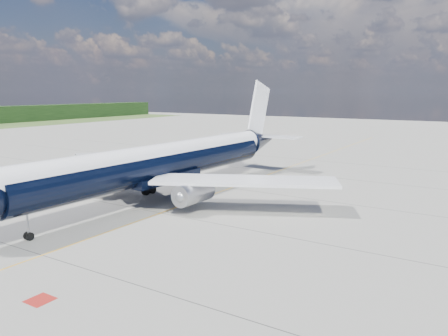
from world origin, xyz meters
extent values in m
plane|color=gray|center=(0.00, 30.00, 0.00)|extent=(320.00, 320.00, 0.00)
cube|color=orange|center=(0.00, 25.00, 0.00)|extent=(0.16, 160.00, 0.01)
cube|color=maroon|center=(6.80, -10.00, 0.00)|extent=(1.60, 1.60, 0.01)
cylinder|color=black|center=(-3.75, 14.36, 4.49)|extent=(5.36, 40.76, 4.07)
cone|color=black|center=(-2.95, 39.49, 5.14)|extent=(4.30, 7.61, 4.07)
cylinder|color=white|center=(-3.75, 14.36, 5.51)|extent=(4.53, 42.87, 3.17)
cube|color=white|center=(-14.93, 16.32, 3.53)|extent=(20.48, 14.86, 0.34)
cube|color=white|center=(7.53, 15.61, 3.53)|extent=(20.79, 13.86, 0.34)
cube|color=black|center=(-3.75, 14.36, 3.00)|extent=(4.83, 10.84, 1.07)
cylinder|color=#B4B4BB|center=(-10.77, 12.44, 2.30)|extent=(2.55, 5.00, 2.40)
cylinder|color=#B4B4BB|center=(3.13, 12.00, 2.30)|extent=(2.55, 5.00, 2.40)
sphere|color=gray|center=(-10.84, 10.20, 2.30)|extent=(1.21, 1.21, 1.18)
sphere|color=gray|center=(3.06, 9.76, 2.30)|extent=(1.21, 1.21, 1.18)
cube|color=white|center=(-10.76, 12.66, 3.10)|extent=(0.34, 3.43, 1.18)
cube|color=white|center=(3.14, 12.21, 3.10)|extent=(0.34, 3.43, 1.18)
cube|color=white|center=(-2.97, 38.96, 10.59)|extent=(0.56, 6.79, 9.12)
cube|color=white|center=(-2.95, 39.49, 5.99)|extent=(14.01, 3.86, 0.24)
cylinder|color=gray|center=(-4.31, -3.28, 1.34)|extent=(0.20, 0.20, 2.25)
cylinder|color=black|center=(-4.52, -3.28, 0.37)|extent=(0.22, 0.75, 0.75)
cylinder|color=black|center=(-4.10, -3.29, 0.37)|extent=(0.22, 0.75, 0.75)
cylinder|color=gray|center=(-7.12, 16.07, 1.44)|extent=(0.29, 0.29, 2.03)
cylinder|color=gray|center=(-0.28, 15.86, 1.44)|extent=(0.29, 0.29, 2.03)
cylinder|color=black|center=(-7.14, 15.49, 0.59)|extent=(0.52, 1.19, 1.18)
cylinder|color=black|center=(-7.10, 16.66, 0.59)|extent=(0.52, 1.19, 1.18)
cylinder|color=black|center=(-0.29, 15.27, 0.59)|extent=(0.52, 1.19, 1.18)
cylinder|color=black|center=(-0.26, 16.44, 0.59)|extent=(0.52, 1.19, 1.18)
camera|label=1|loc=(30.98, -26.00, 13.37)|focal=35.00mm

